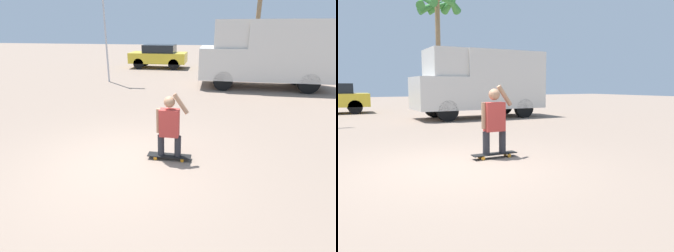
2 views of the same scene
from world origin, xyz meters
The scene contains 5 objects.
ground_plane centered at (0.00, 0.00, 0.00)m, with size 80.00×80.00×0.00m, color gray.
skateboard centered at (0.91, 0.41, 0.08)m, with size 0.94×0.22×0.09m.
person_skateboarder centered at (0.91, 0.41, 0.81)m, with size 0.68×0.23×1.38m.
camper_van centered at (4.13, 8.40, 1.65)m, with size 5.82×2.28×3.01m.
palm_tree_near_van centered at (4.79, 17.32, 6.71)m, with size 3.42×3.45×7.84m.
Camera 2 is at (-1.92, -5.44, 1.45)m, focal length 35.00 mm.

